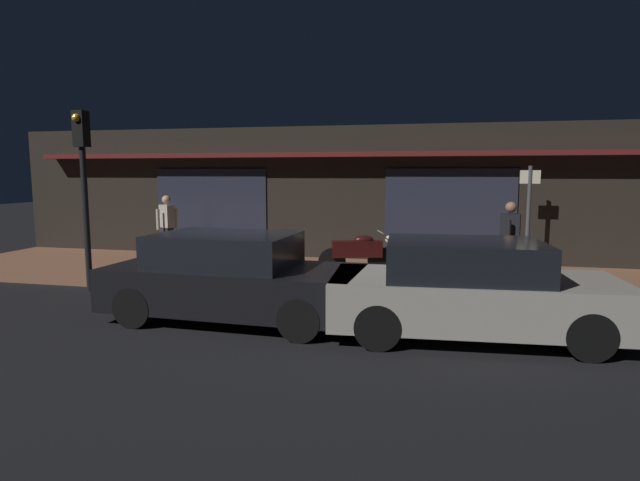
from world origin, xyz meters
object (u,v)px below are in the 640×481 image
Objects in this scene: sign_post at (528,212)px; traffic_light_pole at (83,168)px; motorcycle at (358,253)px; person_bystander at (509,241)px; trash_bin at (286,250)px; parked_car_near at (232,278)px; bicycle_parked at (181,255)px; person_photographer at (167,226)px; parked_car_far at (471,290)px.

traffic_light_pole reaches higher than sign_post.
motorcycle is 3.15m from person_bystander.
sign_post is 2.58× the size of trash_bin.
motorcycle is 0.40× the size of parked_car_near.
sign_post is at bearing 43.11° from parked_car_near.
sign_post is 0.67× the size of traffic_light_pole.
motorcycle is at bearing 5.95° from bicycle_parked.
person_photographer reaches higher than motorcycle.
bicycle_parked is 4.01m from parked_car_near.
person_bystander is 0.46× the size of traffic_light_pole.
person_photographer is 5.68m from parked_car_near.
trash_bin is (-1.71, 0.14, -0.03)m from motorcycle.
parked_car_near reaches higher than bicycle_parked.
parked_car_near reaches higher than motorcycle.
bicycle_parked is (-4.06, -0.42, -0.14)m from motorcycle.
traffic_light_pole is at bearing -91.46° from person_photographer.
motorcycle is 4.20m from parked_car_far.
person_bystander is (3.11, -0.28, 0.38)m from motorcycle.
sign_post is at bearing 21.74° from traffic_light_pole.
trash_bin reaches higher than bicycle_parked.
sign_post is at bearing 70.56° from person_bystander.
motorcycle is 5.19m from person_photographer.
bicycle_parked is at bearing -174.05° from motorcycle.
motorcycle is 4.08m from bicycle_parked.
traffic_light_pole is 7.73m from parked_car_far.
parked_car_near is (-4.63, -3.24, -0.32)m from person_bystander.
parked_car_far is (7.32, -4.45, -0.32)m from person_photographer.
parked_car_far is (7.40, -1.40, -1.77)m from traffic_light_pole.
person_bystander is 3.43m from parked_car_far.
person_photographer reaches higher than trash_bin.
parked_car_far is at bearing -0.88° from parked_car_near.
sign_post reaches higher than person_photographer.
traffic_light_pole is at bearing 169.30° from parked_car_far.
motorcycle is 5.91m from traffic_light_pole.
person_photographer is 1.00× the size of person_bystander.
person_bystander reaches higher than parked_car_near.
person_bystander reaches higher than bicycle_parked.
trash_bin is 0.22× the size of parked_car_near.
bicycle_parked is 7.19m from person_bystander.
trash_bin is 3.66m from parked_car_near.
motorcycle is at bearing -9.70° from person_photographer.
trash_bin is 4.57m from traffic_light_pole.
person_bystander is at bearing -7.97° from person_photographer.
person_bystander is at bearing 34.94° from parked_car_near.
person_bystander is at bearing -4.97° from trash_bin.
parked_car_far is at bearing -106.68° from sign_post.
person_photographer is at bearing 167.84° from trash_bin.
sign_post reaches higher than parked_car_far.
traffic_light_pole is (-1.13, -1.75, 1.97)m from bicycle_parked.
traffic_light_pole reaches higher than motorcycle.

